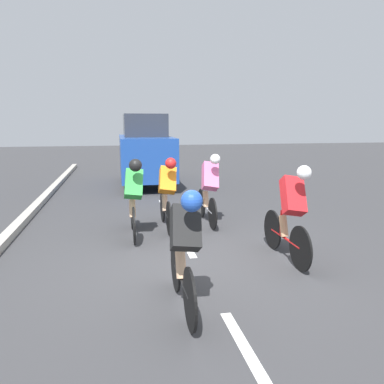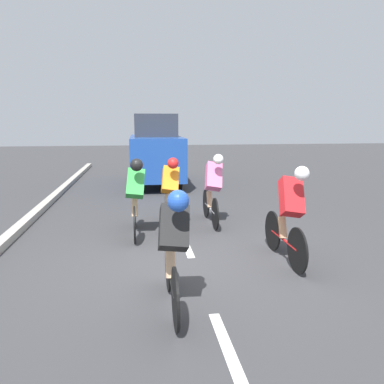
{
  "view_description": "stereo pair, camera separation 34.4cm",
  "coord_description": "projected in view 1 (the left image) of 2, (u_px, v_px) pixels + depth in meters",
  "views": [
    {
      "loc": [
        1.15,
        5.46,
        2.15
      ],
      "look_at": [
        -0.11,
        -0.83,
        0.95
      ],
      "focal_mm": 35.0,
      "sensor_mm": 36.0,
      "label": 1
    },
    {
      "loc": [
        0.81,
        5.52,
        2.15
      ],
      "look_at": [
        -0.11,
        -0.83,
        0.95
      ],
      "focal_mm": 35.0,
      "sensor_mm": 36.0,
      "label": 2
    }
  ],
  "objects": [
    {
      "name": "cyclist_pink",
      "position": [
        209.0,
        187.0,
        7.92
      ],
      "size": [
        0.41,
        1.69,
        1.52
      ],
      "color": "black",
      "rests_on": "ground"
    },
    {
      "name": "cyclist_red",
      "position": [
        291.0,
        211.0,
        5.79
      ],
      "size": [
        0.41,
        1.68,
        1.53
      ],
      "color": "black",
      "rests_on": "ground"
    },
    {
      "name": "lane_stripe_near",
      "position": [
        246.0,
        349.0,
        3.6
      ],
      "size": [
        0.12,
        1.4,
        0.01
      ],
      "primitive_type": "cube",
      "color": "white",
      "rests_on": "ground"
    },
    {
      "name": "lane_stripe_far",
      "position": [
        164.0,
        206.0,
        9.77
      ],
      "size": [
        0.12,
        1.4,
        0.01
      ],
      "primitive_type": "cube",
      "color": "white",
      "rests_on": "ground"
    },
    {
      "name": "cyclist_orange",
      "position": [
        167.0,
        191.0,
        7.54
      ],
      "size": [
        0.4,
        1.69,
        1.48
      ],
      "color": "black",
      "rests_on": "ground"
    },
    {
      "name": "ground_plane",
      "position": [
        195.0,
        261.0,
        5.88
      ],
      "size": [
        60.0,
        60.0,
        0.0
      ],
      "primitive_type": "plane",
      "color": "#38383A"
    },
    {
      "name": "cyclist_black",
      "position": [
        185.0,
        247.0,
        4.2
      ],
      "size": [
        0.37,
        1.64,
        1.46
      ],
      "color": "black",
      "rests_on": "ground"
    },
    {
      "name": "support_car",
      "position": [
        145.0,
        151.0,
        12.85
      ],
      "size": [
        1.7,
        4.02,
        2.41
      ],
      "color": "black",
      "rests_on": "ground"
    },
    {
      "name": "lane_stripe_mid",
      "position": [
        186.0,
        244.0,
        6.68
      ],
      "size": [
        0.12,
        1.4,
        0.01
      ],
      "primitive_type": "cube",
      "color": "white",
      "rests_on": "ground"
    },
    {
      "name": "cyclist_green",
      "position": [
        134.0,
        196.0,
        6.99
      ],
      "size": [
        0.38,
        1.69,
        1.51
      ],
      "color": "black",
      "rests_on": "ground"
    }
  ]
}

